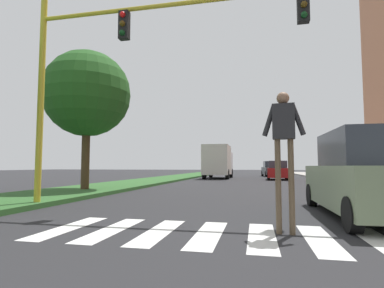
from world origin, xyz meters
TOP-DOWN VIEW (x-y plane):
  - ground_plane at (0.00, 30.00)m, footprint 140.00×140.00m
  - crosswalk at (0.00, 8.35)m, footprint 5.85×2.20m
  - median_strip at (-6.89, 28.00)m, footprint 3.75×64.00m
  - tree_mid at (-6.73, 15.43)m, footprint 3.93×3.93m
  - sidewalk_right at (7.59, 28.00)m, footprint 3.00×64.00m
  - traffic_light_gantry at (-2.77, 10.68)m, footprint 8.73×0.30m
  - pedestrian_performer at (1.31, 8.62)m, footprint 0.75×0.27m
  - suv_crossing at (3.31, 10.73)m, footprint 2.01×4.62m
  - sedan_midblock at (2.67, 30.57)m, footprint 1.94×4.18m
  - sedan_distant at (2.52, 38.88)m, footprint 2.21×4.32m
  - truck_box_delivery at (-2.74, 32.04)m, footprint 2.40×6.20m

SIDE VIEW (x-z plane):
  - ground_plane at x=0.00m, z-range 0.00..0.00m
  - crosswalk at x=0.00m, z-range 0.00..0.01m
  - median_strip at x=-6.89m, z-range 0.00..0.15m
  - sidewalk_right at x=7.59m, z-range 0.00..0.15m
  - sedan_midblock at x=2.67m, z-range -0.06..1.58m
  - sedan_distant at x=2.52m, z-range -0.07..1.68m
  - suv_crossing at x=3.31m, z-range -0.05..1.92m
  - truck_box_delivery at x=-2.74m, z-range 0.08..3.18m
  - pedestrian_performer at x=1.31m, z-range 0.42..2.91m
  - traffic_light_gantry at x=-2.77m, z-range 1.35..7.35m
  - tree_mid at x=-6.73m, z-range 1.32..7.64m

